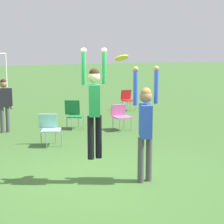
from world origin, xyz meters
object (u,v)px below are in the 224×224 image
object	(u,v)px
person_jumping	(94,101)
camping_chair_3	(121,115)
person_defending	(145,121)
camping_chair_1	(50,127)
camping_chair_0	(74,112)
camping_chair_5	(128,98)
person_spectator_near	(4,101)
frisbee	(122,58)

from	to	relation	value
person_jumping	camping_chair_3	xyz separation A→B (m)	(2.90, 3.87, -1.06)
person_defending	camping_chair_1	distance (m)	3.65
camping_chair_0	camping_chair_1	bearing A→B (deg)	82.57
person_jumping	camping_chair_1	size ratio (longest dim) A/B	2.48
person_defending	camping_chair_1	xyz separation A→B (m)	(-0.56, 3.54, -0.67)
camping_chair_0	camping_chair_1	size ratio (longest dim) A/B	1.10
camping_chair_5	person_spectator_near	xyz separation A→B (m)	(-5.55, -1.80, 0.45)
camping_chair_1	person_spectator_near	size ratio (longest dim) A/B	0.51
person_jumping	camping_chair_1	distance (m)	3.30
camping_chair_0	person_spectator_near	world-z (taller)	person_spectator_near
person_jumping	frisbee	xyz separation A→B (m)	(0.53, -0.07, 0.78)
camping_chair_1	camping_chair_3	xyz separation A→B (m)	(2.62, 0.75, -0.01)
camping_chair_0	camping_chair_5	distance (m)	4.16
person_jumping	camping_chair_5	world-z (taller)	person_jumping
frisbee	camping_chair_3	bearing A→B (deg)	58.94
person_defending	frisbee	distance (m)	1.25
person_defending	person_spectator_near	bearing A→B (deg)	-141.56
camping_chair_1	frisbee	bearing A→B (deg)	122.18
person_jumping	person_spectator_near	bearing A→B (deg)	30.44
frisbee	person_spectator_near	world-z (taller)	frisbee
person_spectator_near	person_defending	bearing A→B (deg)	-86.20
person_jumping	person_spectator_near	xyz separation A→B (m)	(-0.34, 5.30, -0.58)
camping_chair_3	camping_chair_5	xyz separation A→B (m)	(2.31, 3.24, 0.03)
person_jumping	frisbee	bearing A→B (deg)	-71.05
person_defending	camping_chair_5	bearing A→B (deg)	176.67
camping_chair_0	camping_chair_5	bearing A→B (deg)	-113.62
person_jumping	person_defending	bearing A→B (deg)	-90.00
camping_chair_5	camping_chair_3	bearing A→B (deg)	55.40
person_jumping	camping_chair_3	size ratio (longest dim) A/B	2.58
person_jumping	frisbee	world-z (taller)	person_jumping
camping_chair_0	person_spectator_near	size ratio (longest dim) A/B	0.56
camping_chair_1	camping_chair_3	bearing A→B (deg)	-136.36
frisbee	person_defending	bearing A→B (deg)	-48.66
camping_chair_1	camping_chair_3	size ratio (longest dim) A/B	1.04
person_defending	camping_chair_1	world-z (taller)	person_defending
frisbee	camping_chair_0	distance (m)	5.35
person_jumping	camping_chair_1	bearing A→B (deg)	21.63
person_jumping	camping_chair_0	distance (m)	5.22
camping_chair_0	camping_chair_1	world-z (taller)	camping_chair_0
camping_chair_5	person_spectator_near	distance (m)	5.85
camping_chair_3	camping_chair_5	world-z (taller)	camping_chair_5
person_defending	camping_chair_1	size ratio (longest dim) A/B	2.65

